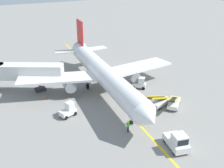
% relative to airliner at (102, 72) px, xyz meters
% --- Properties ---
extents(ground_plane, '(300.00, 300.00, 0.00)m').
position_rel_airliner_xyz_m(ground_plane, '(-2.01, -11.02, -3.42)').
color(ground_plane, gray).
extents(taxi_line_yellow, '(14.33, 78.81, 0.01)m').
position_rel_airliner_xyz_m(taxi_line_yellow, '(-0.10, -6.02, -3.41)').
color(taxi_line_yellow, yellow).
rests_on(taxi_line_yellow, ground).
extents(airliner, '(28.17, 35.21, 10.10)m').
position_rel_airliner_xyz_m(airliner, '(0.00, 0.00, 0.00)').
color(airliner, white).
rests_on(airliner, ground).
extents(jet_bridge, '(12.11, 9.08, 4.85)m').
position_rel_airliner_xyz_m(jet_bridge, '(-12.02, 7.25, 0.12)').
color(jet_bridge, silver).
rests_on(jet_bridge, ground).
extents(pushback_tug, '(2.87, 4.00, 2.20)m').
position_rel_airliner_xyz_m(pushback_tug, '(-0.68, -19.13, -2.42)').
color(pushback_tug, silver).
rests_on(pushback_tug, ground).
extents(baggage_tug_near_wing, '(2.65, 1.87, 2.10)m').
position_rel_airliner_xyz_m(baggage_tug_near_wing, '(-8.54, -5.23, -2.49)').
color(baggage_tug_near_wing, silver).
rests_on(baggage_tug_near_wing, ground).
extents(baggage_tug_by_cargo_door, '(2.61, 2.62, 2.10)m').
position_rel_airliner_xyz_m(baggage_tug_by_cargo_door, '(6.19, -2.91, -2.49)').
color(baggage_tug_by_cargo_door, silver).
rests_on(baggage_tug_by_cargo_door, ground).
extents(belt_loader_forward_hold, '(5.16, 2.40, 2.59)m').
position_rel_airliner_xyz_m(belt_loader_forward_hold, '(4.78, -9.93, -2.64)').
color(belt_loader_forward_hold, silver).
rests_on(belt_loader_forward_hold, ground).
extents(belt_loader_aft_hold, '(4.74, 4.01, 2.59)m').
position_rel_airliner_xyz_m(belt_loader_aft_hold, '(6.36, -11.30, -2.64)').
color(belt_loader_aft_hold, silver).
rests_on(belt_loader_aft_hold, ground).
extents(ground_crew_marshaller, '(0.36, 0.24, 1.70)m').
position_rel_airliner_xyz_m(ground_crew_marshaller, '(-3.62, -13.21, -2.51)').
color(ground_crew_marshaller, '#26262D').
rests_on(ground_crew_marshaller, ground).
extents(safety_cone_nose_left, '(0.36, 0.36, 0.44)m').
position_rel_airliner_xyz_m(safety_cone_nose_left, '(-9.36, 2.02, -3.20)').
color(safety_cone_nose_left, orange).
rests_on(safety_cone_nose_left, ground).
extents(safety_cone_nose_right, '(0.36, 0.36, 0.44)m').
position_rel_airliner_xyz_m(safety_cone_nose_right, '(1.57, -10.55, -3.20)').
color(safety_cone_nose_right, orange).
rests_on(safety_cone_nose_right, ground).
extents(safety_cone_wingtip_left, '(0.36, 0.36, 0.44)m').
position_rel_airliner_xyz_m(safety_cone_wingtip_left, '(9.14, -0.75, -3.20)').
color(safety_cone_wingtip_left, orange).
rests_on(safety_cone_wingtip_left, ground).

